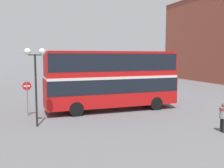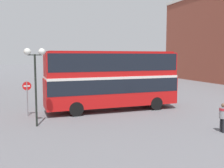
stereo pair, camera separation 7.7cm
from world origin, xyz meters
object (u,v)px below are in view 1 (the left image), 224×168
at_px(pedestrian_foreground, 223,115).
at_px(double_decker_bus, 112,77).
at_px(street_lamp_twin_globe, 35,64).
at_px(parked_car_kerb_near, 125,81).
at_px(no_entry_sign, 27,93).

bearing_deg(pedestrian_foreground, double_decker_bus, -53.19).
distance_m(double_decker_bus, street_lamp_twin_globe, 6.84).
relative_size(pedestrian_foreground, parked_car_kerb_near, 0.34).
bearing_deg(street_lamp_twin_globe, double_decker_bus, 27.21).
relative_size(street_lamp_twin_globe, no_entry_sign, 1.92).
relative_size(double_decker_bus, pedestrian_foreground, 6.30).
bearing_deg(parked_car_kerb_near, street_lamp_twin_globe, -136.55).
height_order(street_lamp_twin_globe, no_entry_sign, street_lamp_twin_globe).
distance_m(double_decker_bus, pedestrian_foreground, 8.96).
bearing_deg(parked_car_kerb_near, no_entry_sign, -143.18).
xyz_separation_m(pedestrian_foreground, street_lamp_twin_globe, (-9.93, 4.79, 2.84)).
bearing_deg(double_decker_bus, street_lamp_twin_globe, -153.52).
xyz_separation_m(double_decker_bus, no_entry_sign, (-6.46, 0.03, -1.02)).
xyz_separation_m(double_decker_bus, pedestrian_foreground, (3.94, -7.87, -1.67)).
relative_size(double_decker_bus, street_lamp_twin_globe, 2.20).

